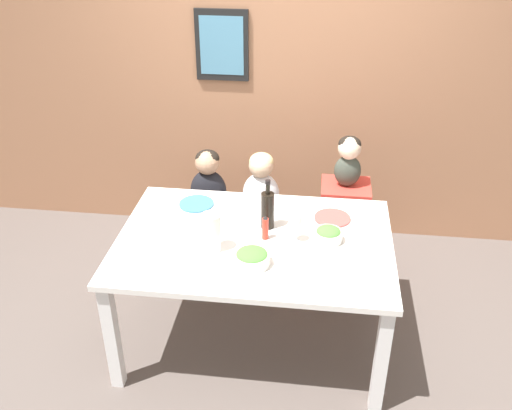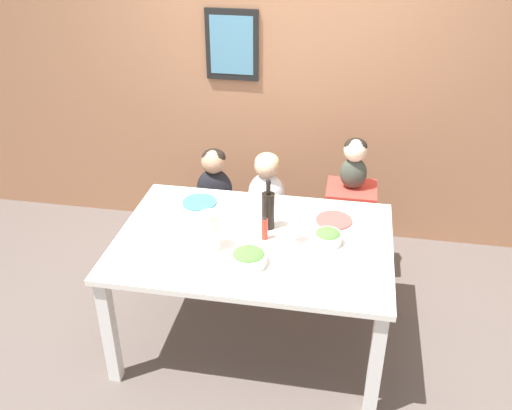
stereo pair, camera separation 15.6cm
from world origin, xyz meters
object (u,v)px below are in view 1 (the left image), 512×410
Objects in this scene: chair_far_center at (261,222)px; paper_towel_roll at (211,232)px; person_baby_right at (349,158)px; salad_bowl_small at (328,235)px; dinner_plate_back_left at (196,204)px; person_child_center at (261,183)px; chair_far_left at (210,218)px; dinner_plate_back_right at (332,218)px; salad_bowl_large at (252,257)px; dinner_plate_front_left at (167,255)px; chair_right_highchair at (344,206)px; wine_bottle at (268,209)px; wine_glass_near at (295,221)px; person_child_left at (208,180)px.

chair_far_center is 1.99× the size of paper_towel_roll.
salad_bowl_small is (-0.12, -0.77, -0.13)m from person_baby_right.
dinner_plate_back_left is (-0.20, 0.49, -0.11)m from paper_towel_roll.
person_child_center is 0.58m from dinner_plate_back_left.
dinner_plate_back_right is at bearing -30.28° from chair_far_left.
chair_far_left is at bearing 113.46° from salad_bowl_large.
person_baby_right is 1.62× the size of dinner_plate_front_left.
person_child_center is (-0.60, 0.00, 0.14)m from chair_right_highchair.
wine_bottle is at bearing 35.70° from dinner_plate_front_left.
salad_bowl_large is at bearing -66.54° from chair_far_left.
chair_right_highchair is at bearing 0.00° from chair_far_center.
dinner_plate_back_left is (0.04, 0.59, 0.00)m from dinner_plate_front_left.
chair_far_left is 0.59m from dinner_plate_back_left.
wine_glass_near is (-0.31, -0.79, 0.33)m from chair_right_highchair.
chair_right_highchair is 0.56m from dinner_plate_back_right.
chair_right_highchair is at bearing 68.58° from wine_glass_near.
wine_bottle is at bearing -23.69° from dinner_plate_back_left.
wine_bottle is 0.43m from dinner_plate_back_right.
person_child_center is at bearing -179.95° from person_baby_right.
salad_bowl_small reaches higher than chair_far_center.
paper_towel_roll is at bearing -162.39° from wine_glass_near.
person_child_left is at bearing 127.03° from wine_bottle.
dinner_plate_back_left is (-0.96, -0.45, -0.17)m from person_baby_right.
dinner_plate_back_left is at bearing -87.99° from person_child_left.
chair_far_center is at bearing 68.44° from dinner_plate_front_left.
wine_glass_near is at bearing -49.75° from person_child_left.
wine_bottle reaches higher than chair_far_center.
chair_far_left is 0.50m from person_child_center.
person_child_left is at bearing 149.65° from dinner_plate_back_right.
person_child_center is 1.31× the size of person_baby_right.
dinner_plate_back_right is (0.50, -0.52, 0.06)m from person_child_center.
person_child_center is (0.38, 0.00, 0.00)m from person_child_left.
salad_bowl_large is at bearing -53.83° from dinner_plate_back_left.
person_child_left is 0.84m from wine_bottle.
chair_far_left is 2.04× the size of dinner_plate_front_left.
chair_far_left is at bearing -90.00° from person_child_left.
wine_bottle is at bearing 83.62° from salad_bowl_large.
chair_right_highchair is 3.25× the size of dinner_plate_back_left.
chair_far_center is 1.43× the size of wine_bottle.
person_child_left is at bearing 92.01° from dinner_plate_back_left.
person_child_center reaches higher than dinner_plate_back_left.
dinner_plate_front_left is at bearing -157.36° from paper_towel_roll.
wine_bottle is 1.92× the size of salad_bowl_small.
wine_glass_near is at bearing -27.68° from dinner_plate_back_left.
paper_towel_roll is at bearing -135.90° from wine_bottle.
chair_right_highchair reaches higher than chair_far_center.
chair_far_center is at bearing 0.00° from chair_far_left.
person_baby_right is at bearing 50.67° from paper_towel_roll.
chair_right_highchair is at bearing 63.33° from salad_bowl_large.
salad_bowl_large and salad_bowl_small have the same top height.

